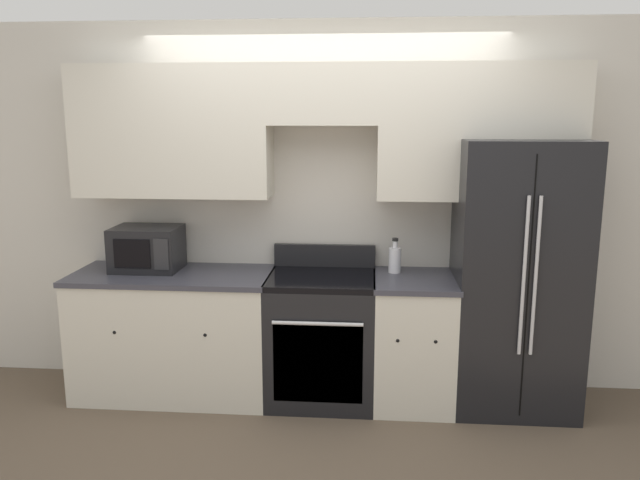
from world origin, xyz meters
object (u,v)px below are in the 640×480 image
object	(u,v)px
microwave	(147,248)
bottle	(395,259)
refrigerator	(514,275)
oven_range	(322,337)

from	to	relation	value
microwave	bottle	distance (m)	1.74
microwave	bottle	xyz separation A→B (m)	(1.74, 0.06, -0.06)
refrigerator	microwave	size ratio (longest dim) A/B	3.93
bottle	oven_range	bearing A→B (deg)	-163.88
oven_range	bottle	distance (m)	0.74
oven_range	refrigerator	distance (m)	1.38
refrigerator	microwave	xyz separation A→B (m)	(-2.53, 0.02, 0.13)
microwave	bottle	world-z (taller)	microwave
oven_range	bottle	bearing A→B (deg)	16.12
oven_range	bottle	size ratio (longest dim) A/B	4.31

